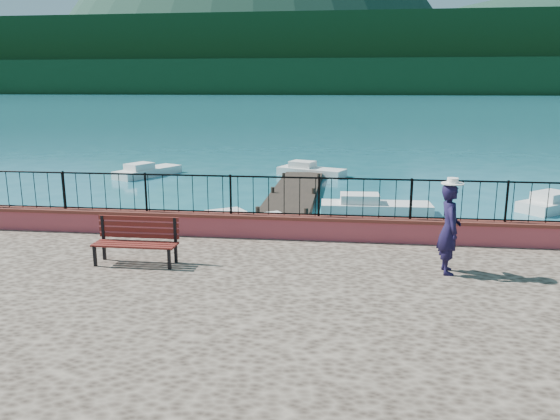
% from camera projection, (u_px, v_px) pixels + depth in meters
% --- Properties ---
extents(ground, '(2000.00, 2000.00, 0.00)m').
position_uv_depth(ground, '(322.00, 355.00, 10.20)').
color(ground, '#19596B').
rests_on(ground, ground).
extents(parapet, '(28.00, 0.46, 0.58)m').
position_uv_depth(parapet, '(331.00, 228.00, 13.45)').
color(parapet, '#A53B43').
rests_on(parapet, promenade).
extents(railing, '(27.00, 0.05, 0.95)m').
position_uv_depth(railing, '(331.00, 198.00, 13.28)').
color(railing, black).
rests_on(railing, parapet).
extents(dock, '(2.00, 16.00, 0.30)m').
position_uv_depth(dock, '(288.00, 206.00, 22.02)').
color(dock, '#2D231C').
rests_on(dock, ground).
extents(far_forest, '(900.00, 60.00, 18.00)m').
position_uv_depth(far_forest, '(351.00, 77.00, 298.25)').
color(far_forest, black).
rests_on(far_forest, ground).
extents(foothills, '(900.00, 120.00, 44.00)m').
position_uv_depth(foothills, '(351.00, 58.00, 353.35)').
color(foothills, black).
rests_on(foothills, ground).
extents(park_bench, '(1.78, 0.59, 0.99)m').
position_uv_depth(park_bench, '(136.00, 250.00, 11.59)').
color(park_bench, black).
rests_on(park_bench, promenade).
extents(person, '(0.46, 0.68, 1.83)m').
position_uv_depth(person, '(449.00, 229.00, 10.91)').
color(person, black).
rests_on(person, promenade).
extents(hat, '(0.44, 0.44, 0.12)m').
position_uv_depth(hat, '(453.00, 181.00, 10.69)').
color(hat, white).
rests_on(hat, person).
extents(boat_0, '(3.60, 3.05, 0.80)m').
position_uv_depth(boat_0, '(241.00, 220.00, 18.70)').
color(boat_0, silver).
rests_on(boat_0, ground).
extents(boat_1, '(4.32, 1.48, 0.80)m').
position_uv_depth(boat_1, '(376.00, 204.00, 21.33)').
color(boat_1, silver).
rests_on(boat_1, ground).
extents(boat_2, '(3.85, 3.48, 0.80)m').
position_uv_depth(boat_2, '(559.00, 199.00, 22.11)').
color(boat_2, silver).
rests_on(boat_2, ground).
extents(boat_3, '(2.98, 4.13, 0.80)m').
position_uv_depth(boat_3, '(148.00, 169.00, 30.24)').
color(boat_3, silver).
rests_on(boat_3, ground).
extents(boat_4, '(3.97, 2.59, 0.80)m').
position_uv_depth(boat_4, '(312.00, 168.00, 30.31)').
color(boat_4, silver).
rests_on(boat_4, ground).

